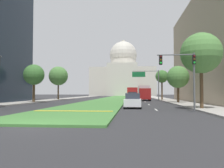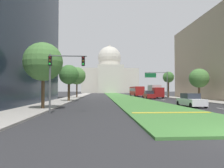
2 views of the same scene
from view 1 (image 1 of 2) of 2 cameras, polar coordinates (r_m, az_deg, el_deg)
name	(u,v)px [view 1 (image 1 of 2)]	position (r m, az deg, el deg)	size (l,w,h in m)	color
ground_plane	(116,98)	(69.72, 1.00, -3.56)	(260.00, 260.00, 0.00)	#2B2B2D
grass_median	(115,98)	(63.87, 0.63, -3.63)	(7.41, 105.67, 0.14)	#427A38
median_curb_nose	(73,111)	(19.46, -9.66, -6.67)	(6.67, 0.50, 0.04)	gold
lane_dashes_right	(143,100)	(51.70, 7.68, -4.03)	(0.16, 56.12, 0.01)	silver
sidewalk_left	(63,99)	(60.47, -12.05, -3.66)	(4.00, 105.67, 0.15)	#9E9991
sidewalk_right	(164,99)	(58.35, 12.88, -3.71)	(4.00, 105.67, 0.15)	#9E9991
capitol_building	(123,76)	(127.89, 2.83, 2.04)	(34.50, 29.39, 31.41)	beige
traffic_light_near_right	(184,69)	(21.03, 17.63, 3.66)	(3.34, 0.35, 5.20)	#515456
overhead_guide_sign	(148,79)	(49.18, 9.09, 1.31)	(5.70, 0.20, 6.50)	#515456
street_tree_right_near	(201,53)	(24.58, 21.38, 7.16)	(4.07, 4.07, 7.68)	#4C3823
street_tree_left_mid	(34,75)	(40.29, -18.95, 2.16)	(3.43, 3.43, 6.42)	#4C3823
street_tree_right_mid	(178,77)	(37.89, 16.18, 1.68)	(3.54, 3.54, 5.98)	#4C3823
street_tree_left_far	(58,76)	(52.95, -13.28, 1.96)	(4.28, 4.28, 7.62)	#4C3823
street_tree_right_far	(162,77)	(51.24, 12.38, 1.80)	(2.82, 2.82, 6.67)	#4C3823
sedan_lead_stopped	(133,101)	(25.56, 5.23, -4.24)	(1.94, 4.59, 1.63)	silver
sedan_midblock	(132,97)	(45.29, 5.13, -3.23)	(1.96, 4.21, 1.83)	maroon
sedan_distant	(143,96)	(57.26, 7.68, -3.00)	(2.03, 4.73, 1.82)	navy
box_truck_delivery	(144,93)	(48.98, 8.08, -2.17)	(2.40, 6.40, 3.20)	maroon
city_bus	(132,92)	(60.29, 5.12, -2.09)	(2.62, 11.00, 2.95)	#B21E1E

